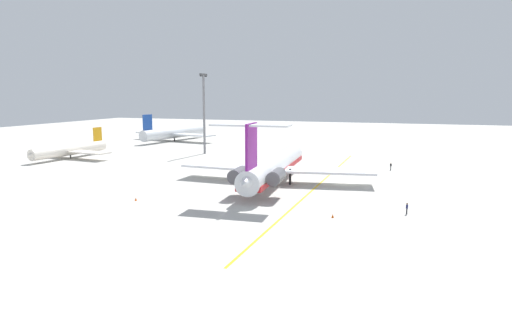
{
  "coord_description": "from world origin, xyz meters",
  "views": [
    {
      "loc": [
        -87.44,
        -11.78,
        17.45
      ],
      "look_at": [
        -3.8,
        17.15,
        3.02
      ],
      "focal_mm": 31.3,
      "sensor_mm": 36.0,
      "label": 1
    }
  ],
  "objects_px": {
    "ground_crew_near_tail": "(391,165)",
    "light_mast": "(204,110)",
    "airliner_mid_left": "(68,150)",
    "ground_crew_near_nose": "(407,207)",
    "safety_cone_wingtip": "(136,199)",
    "airliner_mid_right": "(176,133)",
    "main_jetliner": "(274,166)",
    "safety_cone_nose": "(333,216)"
  },
  "relations": [
    {
      "from": "airliner_mid_right",
      "to": "ground_crew_near_tail",
      "type": "height_order",
      "value": "airliner_mid_right"
    },
    {
      "from": "safety_cone_nose",
      "to": "ground_crew_near_nose",
      "type": "bearing_deg",
      "value": -60.96
    },
    {
      "from": "airliner_mid_right",
      "to": "safety_cone_wingtip",
      "type": "distance_m",
      "value": 96.78
    },
    {
      "from": "airliner_mid_right",
      "to": "safety_cone_nose",
      "type": "distance_m",
      "value": 114.21
    },
    {
      "from": "safety_cone_wingtip",
      "to": "airliner_mid_right",
      "type": "bearing_deg",
      "value": 25.21
    },
    {
      "from": "airliner_mid_left",
      "to": "safety_cone_wingtip",
      "type": "distance_m",
      "value": 58.23
    },
    {
      "from": "airliner_mid_left",
      "to": "ground_crew_near_nose",
      "type": "relative_size",
      "value": 15.43
    },
    {
      "from": "ground_crew_near_nose",
      "to": "airliner_mid_left",
      "type": "bearing_deg",
      "value": 25.03
    },
    {
      "from": "main_jetliner",
      "to": "ground_crew_near_nose",
      "type": "height_order",
      "value": "main_jetliner"
    },
    {
      "from": "ground_crew_near_nose",
      "to": "ground_crew_near_tail",
      "type": "relative_size",
      "value": 0.92
    },
    {
      "from": "airliner_mid_right",
      "to": "main_jetliner",
      "type": "bearing_deg",
      "value": -127.73
    },
    {
      "from": "ground_crew_near_nose",
      "to": "safety_cone_nose",
      "type": "xyz_separation_m",
      "value": [
        -5.53,
        9.96,
        -0.79
      ]
    },
    {
      "from": "main_jetliner",
      "to": "safety_cone_nose",
      "type": "relative_size",
      "value": 80.4
    },
    {
      "from": "light_mast",
      "to": "airliner_mid_left",
      "type": "bearing_deg",
      "value": 124.76
    },
    {
      "from": "main_jetliner",
      "to": "airliner_mid_right",
      "type": "relative_size",
      "value": 1.27
    },
    {
      "from": "light_mast",
      "to": "airliner_mid_right",
      "type": "bearing_deg",
      "value": 41.15
    },
    {
      "from": "ground_crew_near_tail",
      "to": "safety_cone_wingtip",
      "type": "relative_size",
      "value": 3.34
    },
    {
      "from": "airliner_mid_left",
      "to": "airliner_mid_right",
      "type": "relative_size",
      "value": 0.75
    },
    {
      "from": "safety_cone_wingtip",
      "to": "airliner_mid_left",
      "type": "bearing_deg",
      "value": 51.82
    },
    {
      "from": "ground_crew_near_nose",
      "to": "ground_crew_near_tail",
      "type": "height_order",
      "value": "ground_crew_near_tail"
    },
    {
      "from": "main_jetliner",
      "to": "airliner_mid_left",
      "type": "xyz_separation_m",
      "value": [
        14.98,
        63.19,
        -1.22
      ]
    },
    {
      "from": "ground_crew_near_tail",
      "to": "safety_cone_wingtip",
      "type": "distance_m",
      "value": 59.16
    },
    {
      "from": "ground_crew_near_tail",
      "to": "safety_cone_nose",
      "type": "distance_m",
      "value": 44.94
    },
    {
      "from": "main_jetliner",
      "to": "light_mast",
      "type": "xyz_separation_m",
      "value": [
        36.4,
        32.32,
        9.31
      ]
    },
    {
      "from": "ground_crew_near_tail",
      "to": "airliner_mid_left",
      "type": "bearing_deg",
      "value": 124.78
    },
    {
      "from": "main_jetliner",
      "to": "safety_cone_nose",
      "type": "height_order",
      "value": "main_jetliner"
    },
    {
      "from": "airliner_mid_right",
      "to": "ground_crew_near_tail",
      "type": "xyz_separation_m",
      "value": [
        -42.65,
        -79.74,
        -1.9
      ]
    },
    {
      "from": "safety_cone_nose",
      "to": "safety_cone_wingtip",
      "type": "distance_m",
      "value": 32.52
    },
    {
      "from": "main_jetliner",
      "to": "safety_cone_wingtip",
      "type": "xyz_separation_m",
      "value": [
        -20.99,
        17.45,
        -3.24
      ]
    },
    {
      "from": "airliner_mid_left",
      "to": "ground_crew_near_tail",
      "type": "distance_m",
      "value": 84.76
    },
    {
      "from": "ground_crew_near_tail",
      "to": "ground_crew_near_nose",
      "type": "bearing_deg",
      "value": -145.48
    },
    {
      "from": "ground_crew_near_tail",
      "to": "safety_cone_nose",
      "type": "bearing_deg",
      "value": -158.94
    },
    {
      "from": "main_jetliner",
      "to": "ground_crew_near_tail",
      "type": "relative_size",
      "value": 24.06
    },
    {
      "from": "main_jetliner",
      "to": "safety_cone_nose",
      "type": "distance_m",
      "value": 25.77
    },
    {
      "from": "ground_crew_near_nose",
      "to": "safety_cone_wingtip",
      "type": "bearing_deg",
      "value": 51.74
    },
    {
      "from": "airliner_mid_left",
      "to": "ground_crew_near_tail",
      "type": "bearing_deg",
      "value": 101.68
    },
    {
      "from": "ground_crew_near_tail",
      "to": "safety_cone_wingtip",
      "type": "xyz_separation_m",
      "value": [
        -44.87,
        38.54,
        -0.89
      ]
    },
    {
      "from": "main_jetliner",
      "to": "ground_crew_near_nose",
      "type": "xyz_separation_m",
      "value": [
        -15.12,
        -25.03,
        -2.44
      ]
    },
    {
      "from": "airliner_mid_right",
      "to": "light_mast",
      "type": "height_order",
      "value": "light_mast"
    },
    {
      "from": "ground_crew_near_nose",
      "to": "airliner_mid_right",
      "type": "bearing_deg",
      "value": -0.43
    },
    {
      "from": "main_jetliner",
      "to": "airliner_mid_left",
      "type": "relative_size",
      "value": 1.7
    },
    {
      "from": "ground_crew_near_tail",
      "to": "light_mast",
      "type": "distance_m",
      "value": 56.08
    }
  ]
}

